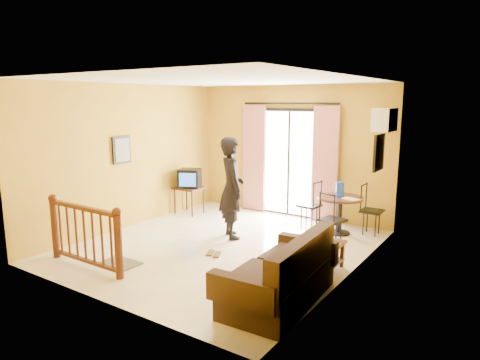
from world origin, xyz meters
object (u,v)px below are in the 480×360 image
Objects in this scene: dining_table at (340,205)px; standing_person at (231,188)px; sofa at (283,277)px; television at (190,178)px; coffee_table at (318,255)px.

standing_person is (-1.57, -1.30, 0.36)m from dining_table.
television is at bearing 141.90° from sofa.
sofa is at bearing -61.56° from television.
sofa is at bearing -81.78° from dining_table.
dining_table is at bearing -18.55° from television.
television is at bearing -172.05° from dining_table.
television is 3.32m from dining_table.
television is 0.63× the size of coffee_table.
television is at bearing 14.18° from standing_person.
sofa is (0.01, -1.09, 0.05)m from coffee_table.
standing_person reaches higher than television.
sofa is at bearing -89.64° from coffee_table.
dining_table is 2.07m from standing_person.
dining_table is 0.91× the size of coffee_table.
television reaches higher than coffee_table.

